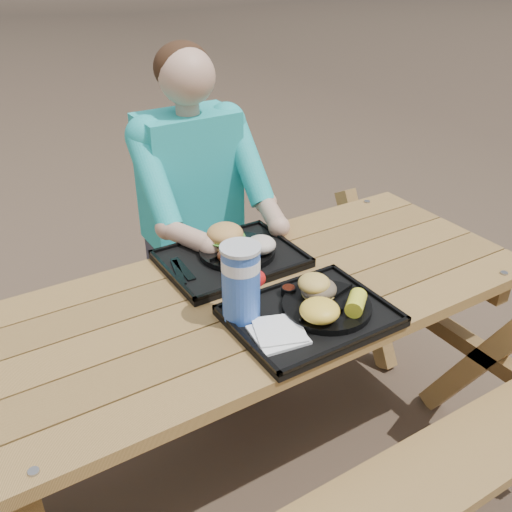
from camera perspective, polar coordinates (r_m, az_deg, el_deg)
ground at (r=2.27m, az=0.00°, el=-19.65°), size 60.00×60.00×0.00m
picnic_table at (r=2.01m, az=0.00°, el=-12.65°), size 1.80×1.49×0.75m
tray_near at (r=1.66m, az=5.42°, el=-6.09°), size 0.45×0.35×0.02m
tray_far at (r=1.93m, az=-2.51°, el=-0.39°), size 0.45×0.35×0.02m
plate_near at (r=1.67m, az=7.07°, el=-5.02°), size 0.26×0.26×0.02m
plate_far at (r=1.94m, az=-1.90°, el=0.48°), size 0.26×0.26×0.02m
napkin_stack at (r=1.56m, az=2.24°, el=-7.79°), size 0.15×0.15×0.02m
soda_cup at (r=1.58m, az=-1.52°, el=-2.81°), size 0.11×0.11×0.22m
condiment_bbq at (r=1.72m, az=3.28°, el=-3.51°), size 0.05×0.05×0.03m
condiment_mustard at (r=1.75m, az=5.01°, el=-2.88°), size 0.05×0.05×0.03m
sandwich at (r=1.67m, az=6.34°, el=-2.41°), size 0.10×0.10×0.10m
mac_cheese at (r=1.58m, az=6.39°, el=-5.44°), size 0.11×0.11×0.06m
corn_cob at (r=1.64m, az=9.97°, el=-4.63°), size 0.12×0.12×0.05m
cutlery_far at (r=1.87m, az=-7.31°, el=-1.28°), size 0.04×0.16×0.01m
burger at (r=1.94m, az=-3.13°, el=2.67°), size 0.13×0.13×0.11m
baked_beans at (r=1.86m, az=-2.64°, el=0.07°), size 0.08×0.08×0.04m
potato_salad at (r=1.90m, az=0.49°, el=1.14°), size 0.10×0.10×0.06m
diner at (r=2.40m, az=-6.15°, el=2.63°), size 0.48×0.84×1.28m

